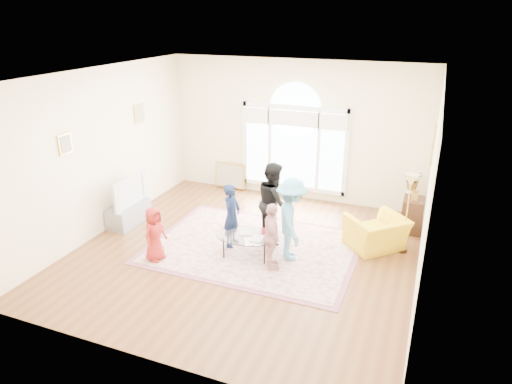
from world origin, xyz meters
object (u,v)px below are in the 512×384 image
at_px(tv_console, 129,213).
at_px(television, 127,191).
at_px(area_rug, 254,247).
at_px(armchair, 376,233).
at_px(coffee_table, 247,236).

bearing_deg(tv_console, television, 0.00).
distance_m(area_rug, television, 2.93).
height_order(tv_console, television, television).
bearing_deg(armchair, tv_console, -35.39).
bearing_deg(tv_console, armchair, 8.76).
bearing_deg(armchair, coffee_table, -15.67).
distance_m(area_rug, tv_console, 2.85).
xyz_separation_m(area_rug, armchair, (2.12, 0.83, 0.31)).
relative_size(area_rug, armchair, 3.67).
height_order(television, coffee_table, television).
xyz_separation_m(tv_console, television, (0.01, 0.00, 0.51)).
distance_m(television, armchair, 5.03).
bearing_deg(television, tv_console, 180.00).
height_order(area_rug, armchair, armchair).
xyz_separation_m(area_rug, coffee_table, (-0.00, -0.32, 0.39)).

